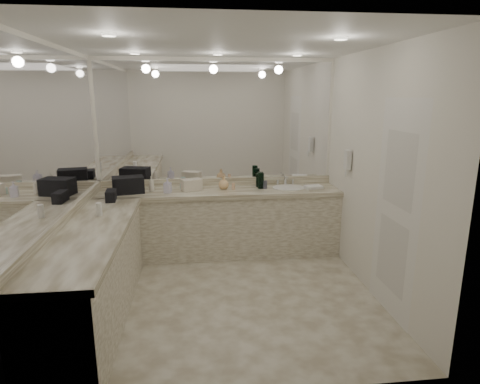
{
  "coord_description": "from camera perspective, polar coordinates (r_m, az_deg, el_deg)",
  "views": [
    {
      "loc": [
        -0.3,
        -3.96,
        2.13
      ],
      "look_at": [
        0.2,
        0.4,
        1.06
      ],
      "focal_mm": 30.0,
      "sensor_mm": 36.0,
      "label": 1
    }
  ],
  "objects": [
    {
      "name": "floor",
      "position": [
        4.51,
        -1.98,
        -14.46
      ],
      "size": [
        3.2,
        3.2,
        0.0
      ],
      "primitive_type": "plane",
      "color": "beige",
      "rests_on": "ground"
    },
    {
      "name": "ceiling",
      "position": [
        4.0,
        -2.3,
        20.47
      ],
      "size": [
        3.2,
        3.2,
        0.0
      ],
      "primitive_type": "plane",
      "color": "white",
      "rests_on": "floor"
    },
    {
      "name": "wall_back",
      "position": [
        5.53,
        -3.33,
        5.07
      ],
      "size": [
        3.2,
        0.02,
        2.6
      ],
      "primitive_type": "cube",
      "color": "white",
      "rests_on": "floor"
    },
    {
      "name": "wall_left",
      "position": [
        4.25,
        -24.16,
        1.27
      ],
      "size": [
        0.02,
        3.0,
        2.6
      ],
      "primitive_type": "cube",
      "color": "white",
      "rests_on": "floor"
    },
    {
      "name": "wall_right",
      "position": [
        4.47,
        18.78,
        2.31
      ],
      "size": [
        0.02,
        3.0,
        2.6
      ],
      "primitive_type": "cube",
      "color": "white",
      "rests_on": "floor"
    },
    {
      "name": "vanity_back_base",
      "position": [
        5.45,
        -3.02,
        -4.59
      ],
      "size": [
        3.2,
        0.6,
        0.84
      ],
      "primitive_type": "cube",
      "color": "silver",
      "rests_on": "floor"
    },
    {
      "name": "vanity_back_top",
      "position": [
        5.31,
        -3.08,
        -0.01
      ],
      "size": [
        3.2,
        0.64,
        0.06
      ],
      "primitive_type": "cube",
      "color": "beige",
      "rests_on": "vanity_back_base"
    },
    {
      "name": "vanity_left_base",
      "position": [
        4.16,
        -20.19,
        -11.4
      ],
      "size": [
        0.6,
        2.4,
        0.84
      ],
      "primitive_type": "cube",
      "color": "silver",
      "rests_on": "floor"
    },
    {
      "name": "vanity_left_top",
      "position": [
        4.0,
        -20.57,
        -5.53
      ],
      "size": [
        0.64,
        2.42,
        0.06
      ],
      "primitive_type": "cube",
      "color": "beige",
      "rests_on": "vanity_left_base"
    },
    {
      "name": "backsplash_back",
      "position": [
        5.58,
        -3.27,
        1.49
      ],
      "size": [
        3.2,
        0.04,
        0.1
      ],
      "primitive_type": "cube",
      "color": "beige",
      "rests_on": "vanity_back_top"
    },
    {
      "name": "backsplash_left",
      "position": [
        4.33,
        -23.46,
        -3.25
      ],
      "size": [
        0.04,
        3.0,
        0.1
      ],
      "primitive_type": "cube",
      "color": "beige",
      "rests_on": "vanity_left_top"
    },
    {
      "name": "mirror_back",
      "position": [
        5.47,
        -3.39,
        9.98
      ],
      "size": [
        3.12,
        0.01,
        1.55
      ],
      "primitive_type": "cube",
      "color": "white",
      "rests_on": "wall_back"
    },
    {
      "name": "mirror_left",
      "position": [
        4.18,
        -24.64,
        7.64
      ],
      "size": [
        0.01,
        2.92,
        1.55
      ],
      "primitive_type": "cube",
      "color": "white",
      "rests_on": "wall_left"
    },
    {
      "name": "sink",
      "position": [
        5.45,
        6.92,
        0.53
      ],
      "size": [
        0.44,
        0.44,
        0.03
      ],
      "primitive_type": "cylinder",
      "color": "white",
      "rests_on": "vanity_back_top"
    },
    {
      "name": "faucet",
      "position": [
        5.64,
        6.46,
        1.76
      ],
      "size": [
        0.24,
        0.16,
        0.14
      ],
      "primitive_type": "cube",
      "color": "silver",
      "rests_on": "vanity_back_top"
    },
    {
      "name": "wall_phone",
      "position": [
        5.08,
        15.05,
        4.42
      ],
      "size": [
        0.06,
        0.1,
        0.24
      ],
      "primitive_type": "cube",
      "color": "white",
      "rests_on": "wall_right"
    },
    {
      "name": "door",
      "position": [
        4.09,
        21.28,
        -2.53
      ],
      "size": [
        0.02,
        0.82,
        2.1
      ],
      "primitive_type": "cube",
      "color": "white",
      "rests_on": "wall_right"
    },
    {
      "name": "black_toiletry_bag",
      "position": [
        5.31,
        -15.63,
        1.05
      ],
      "size": [
        0.43,
        0.32,
        0.22
      ],
      "primitive_type": "cube",
      "rotation": [
        0.0,
        0.0,
        0.22
      ],
      "color": "black",
      "rests_on": "vanity_back_top"
    },
    {
      "name": "black_bag_spill",
      "position": [
        4.99,
        -17.87,
        -0.44
      ],
      "size": [
        0.13,
        0.25,
        0.13
      ],
      "primitive_type": "cube",
      "rotation": [
        0.0,
        0.0,
        0.09
      ],
      "color": "black",
      "rests_on": "vanity_left_top"
    },
    {
      "name": "cream_cosmetic_case",
      "position": [
        5.3,
        -6.91,
        1.03
      ],
      "size": [
        0.29,
        0.23,
        0.15
      ],
      "primitive_type": "cube",
      "rotation": [
        0.0,
        0.0,
        0.35
      ],
      "color": "beige",
      "rests_on": "vanity_back_top"
    },
    {
      "name": "hand_towel",
      "position": [
        5.46,
        10.41,
        0.68
      ],
      "size": [
        0.25,
        0.19,
        0.04
      ],
      "primitive_type": "cube",
      "rotation": [
        0.0,
        0.0,
        0.19
      ],
      "color": "white",
      "rests_on": "vanity_back_top"
    },
    {
      "name": "lotion_left",
      "position": [
        4.4,
        -19.41,
        -2.35
      ],
      "size": [
        0.06,
        0.06,
        0.14
      ],
      "primitive_type": "cylinder",
      "color": "white",
      "rests_on": "vanity_left_top"
    },
    {
      "name": "soap_bottle_a",
      "position": [
        5.34,
        -12.49,
        1.15
      ],
      "size": [
        0.09,
        0.09,
        0.19
      ],
      "primitive_type": "imported",
      "rotation": [
        0.0,
        0.0,
        0.18
      ],
      "color": "silver",
      "rests_on": "vanity_back_top"
    },
    {
      "name": "soap_bottle_b",
      "position": [
        5.2,
        -10.27,
        0.92
      ],
      "size": [
        0.1,
        0.11,
        0.19
      ],
      "primitive_type": "imported",
      "rotation": [
        0.0,
        0.0,
        -0.24
      ],
      "color": "silver",
      "rests_on": "vanity_back_top"
    },
    {
      "name": "soap_bottle_c",
      "position": [
        5.34,
        -2.35,
        1.38
      ],
      "size": [
        0.17,
        0.17,
        0.18
      ],
      "primitive_type": "imported",
      "rotation": [
        0.0,
        0.0,
        0.23
      ],
      "color": "#E7B77C",
      "rests_on": "vanity_back_top"
    },
    {
      "name": "green_bottle_0",
      "position": [
        5.37,
        2.95,
        1.64
      ],
      "size": [
        0.07,
        0.07,
        0.22
      ],
      "primitive_type": "cylinder",
      "color": "#0B4125",
      "rests_on": "vanity_back_top"
    },
    {
      "name": "green_bottle_1",
      "position": [
        5.47,
        2.77,
        1.72
      ],
      "size": [
        0.07,
        0.07,
        0.19
      ],
      "primitive_type": "cylinder",
      "color": "#0B4125",
      "rests_on": "vanity_back_top"
    },
    {
      "name": "green_bottle_2",
      "position": [
        5.5,
        2.91,
        1.84
      ],
      "size": [
        0.07,
        0.07,
        0.2
      ],
      "primitive_type": "cylinder",
      "color": "#0B4125",
      "rests_on": "vanity_back_top"
    },
    {
      "name": "green_bottle_3",
      "position": [
        5.37,
        3.06,
        1.62
      ],
      "size": [
        0.07,
        0.07,
        0.21
      ],
      "primitive_type": "cylinder",
      "color": "#0B4125",
      "rests_on": "vanity_back_top"
    },
    {
      "name": "green_bottle_4",
      "position": [
        5.49,
        2.66,
        1.73
      ],
      "size": [
        0.07,
        0.07,
        0.18
      ],
      "primitive_type": "cylinder",
      "color": "#0B4125",
      "rests_on": "vanity_back_top"
    },
    {
      "name": "amenity_bottle_0",
      "position": [
        5.45,
        -15.81,
        0.74
      ],
      "size": [
        0.05,
        0.05,
        0.11
      ],
      "primitive_type": "cylinder",
      "color": "#9966B2",
      "rests_on": "vanity_back_top"
    },
    {
      "name": "amenity_bottle_1",
      "position": [
        5.29,
        -14.8,
        0.43
      ],
      "size": [
        0.06,
        0.06,
        0.11
      ],
      "primitive_type": "cylinder",
      "color": "#E0B28C",
      "rests_on": "vanity_back_top"
    },
    {
      "name": "amenity_bottle_2",
      "position": [
        5.3,
        -0.94,
        0.82
      ],
      "size": [
        0.04,
        0.04,
        0.09
      ],
      "primitive_type": "cylinder",
      "color": "#E0B28C",
      "rests_on": "vanity_back_top"
    },
    {
      "name": "amenity_bottle_3",
      "position": [
        5.37,
        3.59,
        1.05
      ],
      "size": [
        0.06,
        0.06,
        0.11
      ],
      "primitive_type": "cylinder",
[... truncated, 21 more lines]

